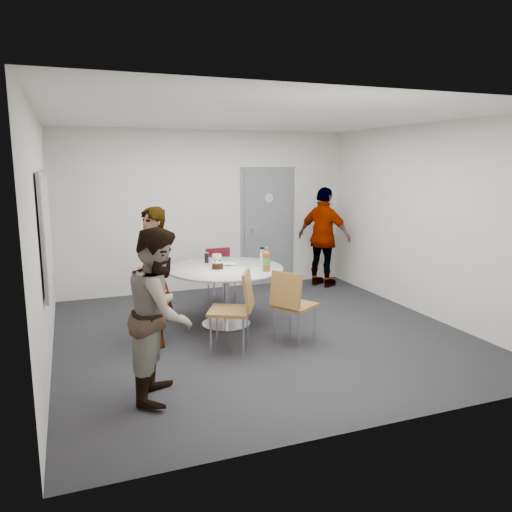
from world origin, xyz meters
name	(u,v)px	position (x,y,z in m)	size (l,w,h in m)	color
floor	(261,333)	(0.00, 0.00, 0.00)	(5.00, 5.00, 0.00)	black
ceiling	(261,117)	(0.00, 0.00, 2.70)	(5.00, 5.00, 0.00)	silver
wall_back	(208,211)	(0.00, 2.50, 1.35)	(5.00, 5.00, 0.00)	silver
wall_left	(42,240)	(-2.50, 0.00, 1.35)	(5.00, 5.00, 0.00)	silver
wall_right	(425,221)	(2.50, 0.00, 1.35)	(5.00, 5.00, 0.00)	silver
wall_front	(377,269)	(0.00, -2.50, 1.35)	(5.00, 5.00, 0.00)	silver
door	(268,227)	(1.10, 2.48, 1.03)	(1.02, 0.17, 2.12)	slate
whiteboard	(46,228)	(-2.46, 0.20, 1.45)	(0.04, 1.90, 1.25)	slate
table	(227,275)	(-0.30, 0.47, 0.69)	(1.53, 1.53, 1.11)	silver
chair_near_left	(238,303)	(-0.48, -0.51, 0.59)	(0.64, 0.62, 0.96)	brown
chair_near_right	(291,300)	(0.20, -0.49, 0.55)	(0.62, 0.61, 0.91)	brown
chair_far	(220,270)	(-0.07, 1.57, 0.52)	(0.41, 0.45, 0.86)	maroon
person_main	(153,277)	(-1.33, 0.08, 0.83)	(0.61, 0.40, 1.66)	#A5C6EA
person_left	(161,313)	(-1.49, -1.28, 0.80)	(0.78, 0.61, 1.60)	white
person_right	(324,237)	(1.95, 1.95, 0.87)	(1.03, 0.43, 1.75)	black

